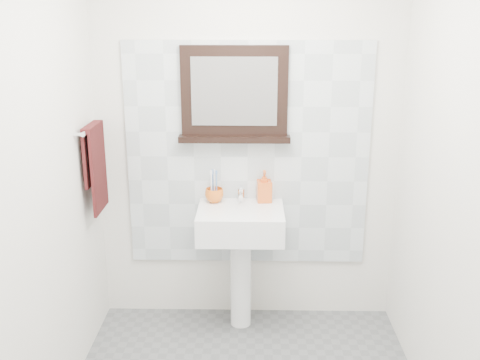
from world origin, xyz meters
name	(u,v)px	position (x,y,z in m)	size (l,w,h in m)	color
back_wall	(248,141)	(0.00, 1.10, 1.25)	(2.00, 0.01, 2.50)	silver
front_wall	(242,315)	(0.00, -1.10, 1.25)	(2.00, 0.01, 2.50)	silver
left_wall	(36,192)	(-1.00, 0.00, 1.25)	(0.01, 2.20, 2.50)	silver
right_wall	(459,195)	(1.00, 0.00, 1.25)	(0.01, 2.20, 2.50)	silver
splashback	(248,156)	(0.00, 1.09, 1.15)	(1.60, 0.02, 1.50)	silver
pedestal_sink	(241,235)	(-0.04, 0.87, 0.68)	(0.55, 0.44, 0.96)	white
toothbrush_cup	(214,195)	(-0.22, 1.00, 0.91)	(0.12, 0.12, 0.10)	orange
toothbrushes	(214,184)	(-0.22, 1.00, 0.98)	(0.05, 0.04, 0.21)	white
soap_dispenser	(264,186)	(0.11, 1.02, 0.97)	(0.09, 0.10, 0.21)	red
framed_mirror	(234,96)	(-0.09, 1.06, 1.55)	(0.72, 0.11, 0.61)	black
towel_bar	(92,128)	(-0.95, 0.82, 1.39)	(0.07, 0.40, 0.03)	silver
hand_towel	(95,161)	(-0.94, 0.82, 1.18)	(0.06, 0.30, 0.55)	black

